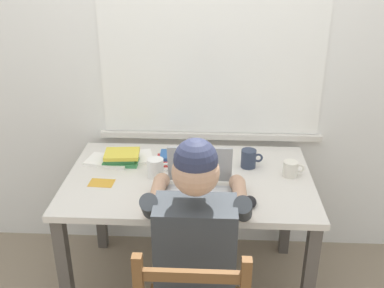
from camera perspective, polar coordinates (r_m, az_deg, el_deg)
The scene contains 14 objects.
ground_plane at distance 2.90m, azimuth -0.31°, elevation -17.32°, with size 8.00×8.00×0.00m, color gray.
back_wall at distance 2.73m, azimuth 0.25°, elevation 11.02°, with size 6.00×0.08×2.60m.
desk at distance 2.51m, azimuth -0.35°, elevation -6.11°, with size 1.33×0.83×0.75m.
seated_person at distance 2.08m, azimuth 0.55°, elevation -12.34°, with size 0.50×0.60×1.24m.
laptop at distance 2.28m, azimuth 0.89°, elevation -5.09°, with size 0.33×0.29×0.23m.
computer_mouse at distance 2.23m, azimuth 7.33°, elevation -7.19°, with size 0.06×0.10×0.03m, color black.
coffee_mug_white at distance 2.46m, azimuth -4.54°, elevation -2.96°, with size 0.13×0.09×0.10m.
coffee_mug_dark at distance 2.57m, azimuth 7.15°, elevation -1.81°, with size 0.12×0.08×0.10m.
coffee_mug_spare at distance 2.51m, azimuth 12.30°, elevation -3.07°, with size 0.12×0.08×0.09m.
book_stack_main at distance 2.62m, azimuth -2.19°, elevation -1.78°, with size 0.20×0.16×0.04m.
book_stack_side at distance 2.62m, azimuth -8.85°, elevation -1.69°, with size 0.21×0.17×0.07m.
paper_pile_near_laptop at distance 2.69m, azimuth -7.64°, elevation -1.68°, with size 0.25×0.18×0.01m, color white.
paper_pile_back_corner at distance 2.66m, azimuth -10.45°, elevation -2.08°, with size 0.25×0.15×0.02m, color white.
landscape_photo_print at distance 2.45m, azimuth -11.29°, elevation -4.81°, with size 0.13×0.09×0.00m, color gold.
Camera 1 is at (0.12, -2.15, 1.94)m, focal length 42.50 mm.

